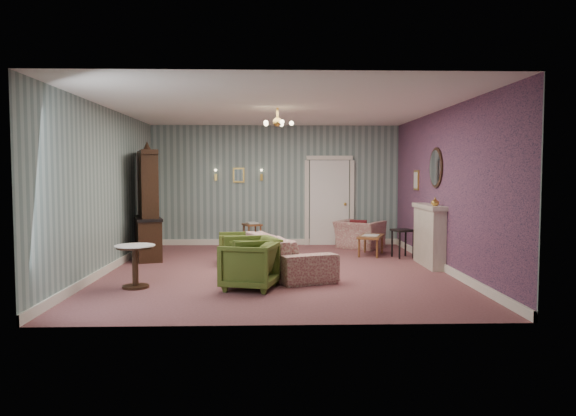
{
  "coord_description": "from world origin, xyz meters",
  "views": [
    {
      "loc": [
        -0.1,
        -9.6,
        1.75
      ],
      "look_at": [
        0.2,
        0.4,
        1.1
      ],
      "focal_mm": 33.63,
      "sensor_mm": 36.0,
      "label": 1
    }
  ],
  "objects_px": {
    "sofa_chintz": "(286,248)",
    "wingback_chair": "(360,230)",
    "coffee_table": "(371,245)",
    "fireplace": "(429,235)",
    "olive_chair_c": "(236,247)",
    "side_table_black": "(403,244)",
    "olive_chair_b": "(252,257)",
    "dresser": "(147,201)",
    "pedestal_table": "(135,266)",
    "olive_chair_a": "(249,263)"
  },
  "relations": [
    {
      "from": "dresser",
      "to": "coffee_table",
      "type": "distance_m",
      "value": 4.76
    },
    {
      "from": "pedestal_table",
      "to": "dresser",
      "type": "bearing_deg",
      "value": 99.2
    },
    {
      "from": "olive_chair_c",
      "to": "fireplace",
      "type": "bearing_deg",
      "value": 80.98
    },
    {
      "from": "sofa_chintz",
      "to": "dresser",
      "type": "bearing_deg",
      "value": 37.45
    },
    {
      "from": "olive_chair_b",
      "to": "wingback_chair",
      "type": "xyz_separation_m",
      "value": [
        2.36,
        3.77,
        0.03
      ]
    },
    {
      "from": "wingback_chair",
      "to": "coffee_table",
      "type": "relative_size",
      "value": 1.17
    },
    {
      "from": "fireplace",
      "to": "side_table_black",
      "type": "xyz_separation_m",
      "value": [
        -0.26,
        0.96,
        -0.28
      ]
    },
    {
      "from": "sofa_chintz",
      "to": "fireplace",
      "type": "xyz_separation_m",
      "value": [
        2.72,
        0.67,
        0.13
      ]
    },
    {
      "from": "olive_chair_b",
      "to": "fireplace",
      "type": "distance_m",
      "value": 3.55
    },
    {
      "from": "olive_chair_b",
      "to": "side_table_black",
      "type": "relative_size",
      "value": 1.35
    },
    {
      "from": "olive_chair_c",
      "to": "coffee_table",
      "type": "relative_size",
      "value": 0.81
    },
    {
      "from": "coffee_table",
      "to": "pedestal_table",
      "type": "xyz_separation_m",
      "value": [
        -4.19,
        -3.14,
        0.12
      ]
    },
    {
      "from": "fireplace",
      "to": "coffee_table",
      "type": "bearing_deg",
      "value": 122.5
    },
    {
      "from": "olive_chair_b",
      "to": "olive_chair_c",
      "type": "distance_m",
      "value": 1.64
    },
    {
      "from": "sofa_chintz",
      "to": "olive_chair_b",
      "type": "bearing_deg",
      "value": 119.42
    },
    {
      "from": "olive_chair_c",
      "to": "side_table_black",
      "type": "xyz_separation_m",
      "value": [
        3.38,
        0.71,
        -0.05
      ]
    },
    {
      "from": "olive_chair_b",
      "to": "pedestal_table",
      "type": "relative_size",
      "value": 1.21
    },
    {
      "from": "olive_chair_c",
      "to": "side_table_black",
      "type": "height_order",
      "value": "olive_chair_c"
    },
    {
      "from": "pedestal_table",
      "to": "side_table_black",
      "type": "bearing_deg",
      "value": 30.05
    },
    {
      "from": "dresser",
      "to": "side_table_black",
      "type": "distance_m",
      "value": 5.32
    },
    {
      "from": "olive_chair_a",
      "to": "side_table_black",
      "type": "distance_m",
      "value": 4.21
    },
    {
      "from": "coffee_table",
      "to": "fireplace",
      "type": "bearing_deg",
      "value": -57.5
    },
    {
      "from": "olive_chair_c",
      "to": "dresser",
      "type": "height_order",
      "value": "dresser"
    },
    {
      "from": "fireplace",
      "to": "side_table_black",
      "type": "distance_m",
      "value": 1.04
    },
    {
      "from": "wingback_chair",
      "to": "side_table_black",
      "type": "distance_m",
      "value": 1.6
    },
    {
      "from": "sofa_chintz",
      "to": "wingback_chair",
      "type": "bearing_deg",
      "value": -50.9
    },
    {
      "from": "coffee_table",
      "to": "pedestal_table",
      "type": "distance_m",
      "value": 5.24
    },
    {
      "from": "fireplace",
      "to": "wingback_chair",
      "type": "bearing_deg",
      "value": 110.76
    },
    {
      "from": "dresser",
      "to": "side_table_black",
      "type": "bearing_deg",
      "value": -18.59
    },
    {
      "from": "olive_chair_b",
      "to": "sofa_chintz",
      "type": "height_order",
      "value": "sofa_chintz"
    },
    {
      "from": "olive_chair_a",
      "to": "side_table_black",
      "type": "xyz_separation_m",
      "value": [
        3.04,
        2.91,
        -0.1
      ]
    },
    {
      "from": "olive_chair_a",
      "to": "fireplace",
      "type": "relative_size",
      "value": 0.56
    },
    {
      "from": "dresser",
      "to": "olive_chair_c",
      "type": "bearing_deg",
      "value": -41.11
    },
    {
      "from": "fireplace",
      "to": "coffee_table",
      "type": "relative_size",
      "value": 1.66
    },
    {
      "from": "olive_chair_a",
      "to": "sofa_chintz",
      "type": "xyz_separation_m",
      "value": [
        0.59,
        1.28,
        0.06
      ]
    },
    {
      "from": "olive_chair_a",
      "to": "dresser",
      "type": "height_order",
      "value": "dresser"
    },
    {
      "from": "sofa_chintz",
      "to": "side_table_black",
      "type": "bearing_deg",
      "value": -77.07
    },
    {
      "from": "olive_chair_c",
      "to": "side_table_black",
      "type": "relative_size",
      "value": 1.15
    },
    {
      "from": "olive_chair_b",
      "to": "olive_chair_c",
      "type": "relative_size",
      "value": 1.17
    },
    {
      "from": "olive_chair_b",
      "to": "pedestal_table",
      "type": "bearing_deg",
      "value": -93.74
    },
    {
      "from": "wingback_chair",
      "to": "olive_chair_b",
      "type": "bearing_deg",
      "value": 94.37
    },
    {
      "from": "sofa_chintz",
      "to": "fireplace",
      "type": "bearing_deg",
      "value": -96.85
    },
    {
      "from": "wingback_chair",
      "to": "dresser",
      "type": "xyz_separation_m",
      "value": [
        -4.59,
        -1.36,
        0.74
      ]
    },
    {
      "from": "olive_chair_c",
      "to": "sofa_chintz",
      "type": "height_order",
      "value": "sofa_chintz"
    },
    {
      "from": "sofa_chintz",
      "to": "fireplace",
      "type": "relative_size",
      "value": 1.65
    },
    {
      "from": "fireplace",
      "to": "coffee_table",
      "type": "xyz_separation_m",
      "value": [
        -0.85,
        1.34,
        -0.36
      ]
    },
    {
      "from": "olive_chair_c",
      "to": "pedestal_table",
      "type": "distance_m",
      "value": 2.48
    },
    {
      "from": "olive_chair_a",
      "to": "dresser",
      "type": "xyz_separation_m",
      "value": [
        -2.2,
        3.01,
        0.78
      ]
    },
    {
      "from": "olive_chair_b",
      "to": "side_table_black",
      "type": "distance_m",
      "value": 3.8
    },
    {
      "from": "fireplace",
      "to": "side_table_black",
      "type": "height_order",
      "value": "fireplace"
    }
  ]
}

